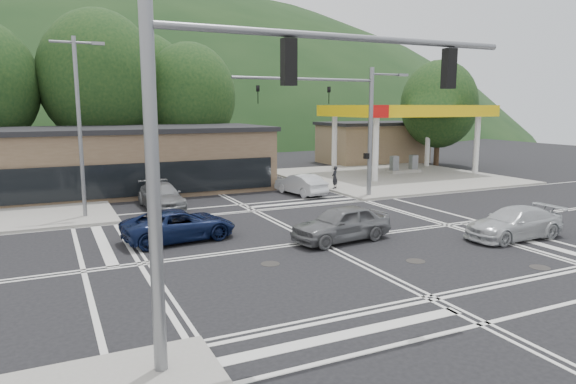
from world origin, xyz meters
name	(u,v)px	position (x,y,z in m)	size (l,w,h in m)	color
ground	(317,242)	(0.00, 0.00, 0.00)	(120.00, 120.00, 0.00)	black
sidewalk_ne	(391,176)	(15.00, 15.00, 0.07)	(16.00, 16.00, 0.15)	gray
gas_station_canopy	(406,114)	(16.99, 15.99, 5.04)	(12.32, 8.34, 5.75)	silver
convenience_store	(372,144)	(20.00, 25.00, 1.90)	(10.00, 6.00, 3.80)	#846B4F
commercial_row	(83,164)	(-8.00, 17.00, 2.00)	(24.00, 8.00, 4.00)	brown
hill_north	(101,135)	(0.00, 90.00, 0.00)	(252.00, 126.00, 140.00)	black
tree_n_b	(99,78)	(-6.00, 24.00, 7.79)	(9.00, 9.00, 12.98)	#382619
tree_n_c	(190,96)	(1.00, 24.00, 6.49)	(7.60, 7.60, 10.87)	#382619
tree_n_e	(144,89)	(-2.00, 28.00, 7.14)	(8.40, 8.40, 11.98)	#382619
tree_ne	(439,104)	(24.00, 20.00, 5.84)	(7.20, 7.20, 9.99)	#382619
streetlight_nw	(80,119)	(-8.44, 9.00, 5.05)	(2.50, 0.25, 9.00)	slate
signal_mast_ne	(353,116)	(6.95, 8.20, 5.07)	(11.65, 0.30, 8.00)	slate
signal_mast_sw	(238,132)	(-6.39, -8.20, 5.12)	(9.14, 0.28, 8.00)	slate
car_blue_west	(179,225)	(-5.16, 2.73, 0.67)	(2.21, 4.80, 1.33)	#0D1739
car_grey_center	(341,223)	(1.02, -0.30, 0.76)	(1.79, 4.44, 1.51)	slate
car_silver_east	(514,223)	(8.00, -3.14, 0.67)	(1.89, 4.64, 1.35)	#BABDC2
car_queue_a	(301,184)	(4.69, 10.83, 0.68)	(1.43, 4.11, 1.35)	silver
car_queue_b	(230,174)	(1.90, 16.61, 0.84)	(1.98, 4.91, 1.67)	silver
car_northbound	(161,196)	(-4.45, 9.96, 0.71)	(1.99, 4.90, 1.42)	slate
pedestrian	(335,177)	(7.50, 11.26, 0.91)	(0.56, 0.36, 1.52)	black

